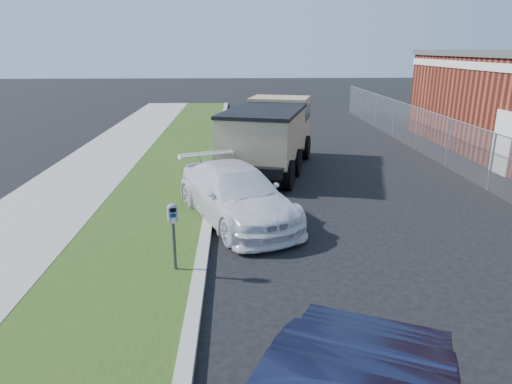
{
  "coord_description": "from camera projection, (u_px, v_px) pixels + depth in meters",
  "views": [
    {
      "loc": [
        -1.86,
        -9.3,
        4.27
      ],
      "look_at": [
        -1.4,
        1.0,
        1.0
      ],
      "focal_mm": 32.0,
      "sensor_mm": 36.0,
      "label": 1
    }
  ],
  "objects": [
    {
      "name": "streetside",
      "position": [
        95.0,
        217.0,
        11.88
      ],
      "size": [
        6.12,
        50.0,
        0.15
      ],
      "color": "gray",
      "rests_on": "ground"
    },
    {
      "name": "parking_meter",
      "position": [
        173.0,
        222.0,
        8.65
      ],
      "size": [
        0.22,
        0.18,
        1.35
      ],
      "rotation": [
        0.0,
        0.0,
        0.33
      ],
      "color": "#3F4247",
      "rests_on": "ground"
    },
    {
      "name": "white_wagon",
      "position": [
        235.0,
        193.0,
        11.76
      ],
      "size": [
        3.67,
        5.15,
        1.39
      ],
      "primitive_type": "imported",
      "rotation": [
        0.0,
        0.0,
        0.41
      ],
      "color": "white",
      "rests_on": "ground"
    },
    {
      "name": "dump_truck",
      "position": [
        270.0,
        132.0,
        16.52
      ],
      "size": [
        3.86,
        6.54,
        2.41
      ],
      "rotation": [
        0.0,
        0.0,
        -0.27
      ],
      "color": "black",
      "rests_on": "ground"
    },
    {
      "name": "ground",
      "position": [
        320.0,
        247.0,
        10.23
      ],
      "size": [
        120.0,
        120.0,
        0.0
      ],
      "primitive_type": "plane",
      "color": "black",
      "rests_on": "ground"
    },
    {
      "name": "chainlink_fence",
      "position": [
        449.0,
        133.0,
        16.77
      ],
      "size": [
        0.06,
        30.06,
        30.0
      ],
      "color": "slate",
      "rests_on": "ground"
    }
  ]
}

